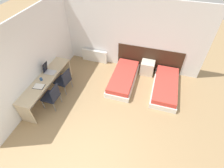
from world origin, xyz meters
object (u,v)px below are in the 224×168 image
object	(u,v)px
bed_near_window	(123,78)
bed_near_door	(165,87)
nightstand	(147,68)
chair_near_laptop	(64,80)
chair_near_notebook	(52,96)
laptop	(48,70)

from	to	relation	value
bed_near_window	bed_near_door	distance (m)	1.51
nightstand	chair_near_laptop	size ratio (longest dim) A/B	0.60
bed_near_window	chair_near_laptop	bearing A→B (deg)	-151.34
chair_near_notebook	chair_near_laptop	bearing A→B (deg)	90.06
chair_near_laptop	bed_near_window	bearing A→B (deg)	33.95
nightstand	chair_near_laptop	xyz separation A→B (m)	(-2.58, -1.75, 0.21)
nightstand	laptop	size ratio (longest dim) A/B	1.44
bed_near_window	chair_near_laptop	world-z (taller)	chair_near_laptop
laptop	chair_near_laptop	bearing A→B (deg)	4.19
bed_near_door	chair_near_notebook	world-z (taller)	chair_near_notebook
bed_near_window	laptop	world-z (taller)	laptop
bed_near_window	bed_near_door	world-z (taller)	same
bed_near_door	chair_near_notebook	bearing A→B (deg)	-152.26
bed_near_window	bed_near_door	size ratio (longest dim) A/B	1.00
chair_near_laptop	laptop	size ratio (longest dim) A/B	2.38
chair_near_notebook	laptop	distance (m)	0.91
bed_near_window	nightstand	world-z (taller)	nightstand
chair_near_notebook	laptop	size ratio (longest dim) A/B	2.38
chair_near_laptop	laptop	xyz separation A→B (m)	(-0.46, -0.05, 0.34)
bed_near_window	chair_near_notebook	size ratio (longest dim) A/B	2.21
bed_near_door	nightstand	world-z (taller)	nightstand
bed_near_door	chair_near_laptop	size ratio (longest dim) A/B	2.21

